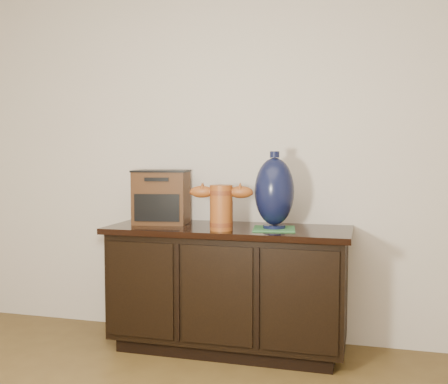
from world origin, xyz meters
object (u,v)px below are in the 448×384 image
(lamp_base, at_px, (274,192))
(terracotta_vessel, at_px, (221,205))
(sideboard, at_px, (228,287))
(spray_can, at_px, (228,211))
(tv_radio, at_px, (162,197))

(lamp_base, bearing_deg, terracotta_vessel, -157.60)
(sideboard, height_order, lamp_base, lamp_base)
(sideboard, relative_size, spray_can, 8.19)
(sideboard, xyz_separation_m, tv_radio, (-0.45, 0.06, 0.54))
(sideboard, bearing_deg, terracotta_vessel, -91.42)
(sideboard, relative_size, tv_radio, 3.89)
(sideboard, distance_m, spray_can, 0.46)
(terracotta_vessel, height_order, spray_can, terracotta_vessel)
(tv_radio, bearing_deg, terracotta_vessel, -33.28)
(terracotta_vessel, bearing_deg, sideboard, 80.14)
(sideboard, distance_m, lamp_base, 0.65)
(lamp_base, bearing_deg, tv_radio, 173.36)
(tv_radio, relative_size, spray_can, 2.11)
(tv_radio, height_order, spray_can, tv_radio)
(sideboard, relative_size, lamp_base, 3.26)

